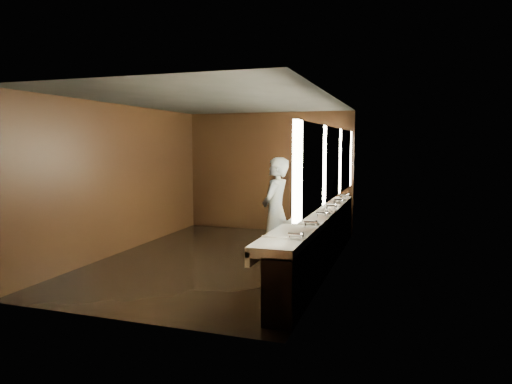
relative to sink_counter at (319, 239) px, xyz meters
The scene contains 10 objects.
floor 1.86m from the sink_counter, behind, with size 6.00×6.00×0.00m, color black.
ceiling 2.92m from the sink_counter, behind, with size 4.00×6.00×0.02m, color #2D2D2B.
wall_back 3.61m from the sink_counter, 120.87° to the left, with size 4.00×0.02×2.80m, color black.
wall_front 3.61m from the sink_counter, 120.87° to the right, with size 4.00×0.02×2.80m, color black.
wall_left 3.90m from the sink_counter, behind, with size 0.02×6.00×2.80m, color black.
wall_right 0.93m from the sink_counter, ahead, with size 0.02×6.00×2.80m, color black.
sink_counter is the anchor object (origin of this frame).
mirror_band 1.27m from the sink_counter, ahead, with size 0.06×5.03×1.15m.
person 0.85m from the sink_counter, behind, with size 0.67×0.44×1.84m, color #869FC7.
trash_bin 1.81m from the sink_counter, 96.95° to the right, with size 0.37×0.37×0.57m, color black.
Camera 1 is at (3.14, -7.39, 2.05)m, focal length 32.00 mm.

